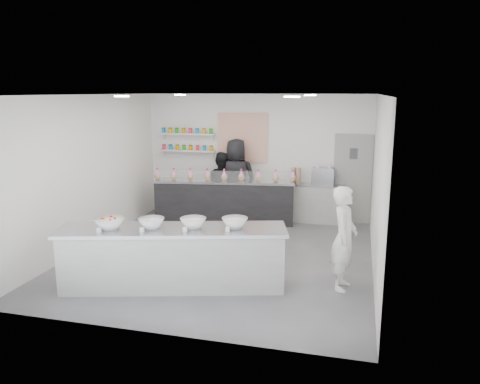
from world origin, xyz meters
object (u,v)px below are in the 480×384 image
at_px(prep_counter, 173,258).
at_px(woman_prep, 344,238).
at_px(espresso_ledge, 318,204).
at_px(espresso_machine, 323,177).
at_px(staff_left, 222,185).
at_px(staff_right, 236,179).
at_px(back_bar, 224,201).

distance_m(prep_counter, woman_prep, 2.70).
height_order(espresso_ledge, woman_prep, woman_prep).
distance_m(prep_counter, espresso_machine, 4.80).
height_order(staff_left, staff_right, staff_right).
bearing_deg(staff_left, espresso_ledge, -154.55).
distance_m(prep_counter, espresso_ledge, 4.73).
bearing_deg(woman_prep, espresso_ledge, 17.18).
bearing_deg(woman_prep, staff_left, 46.94).
bearing_deg(espresso_machine, espresso_ledge, 180.00).
bearing_deg(staff_left, woman_prep, 151.51).
relative_size(back_bar, staff_right, 1.67).
relative_size(prep_counter, staff_left, 2.17).
relative_size(woman_prep, staff_right, 0.84).
relative_size(prep_counter, woman_prep, 2.16).
bearing_deg(espresso_machine, woman_prep, -80.46).
relative_size(prep_counter, staff_right, 1.81).
bearing_deg(staff_left, espresso_machine, -154.69).
height_order(back_bar, espresso_machine, espresso_machine).
relative_size(back_bar, woman_prep, 1.99).
xyz_separation_m(espresso_ledge, staff_left, (-2.33, -0.18, 0.36)).
height_order(back_bar, staff_left, staff_left).
distance_m(espresso_machine, staff_right, 2.06).
height_order(prep_counter, espresso_machine, espresso_machine).
distance_m(espresso_ledge, staff_right, 2.04).
relative_size(back_bar, espresso_machine, 6.38).
bearing_deg(espresso_ledge, staff_left, -175.57).
xyz_separation_m(prep_counter, espresso_ledge, (1.90, 4.33, -0.03)).
height_order(back_bar, woman_prep, woman_prep).
height_order(espresso_machine, staff_left, staff_left).
bearing_deg(staff_right, espresso_ledge, 175.29).
bearing_deg(staff_right, staff_left, -9.95).
xyz_separation_m(prep_counter, staff_right, (-0.07, 4.15, 0.50)).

